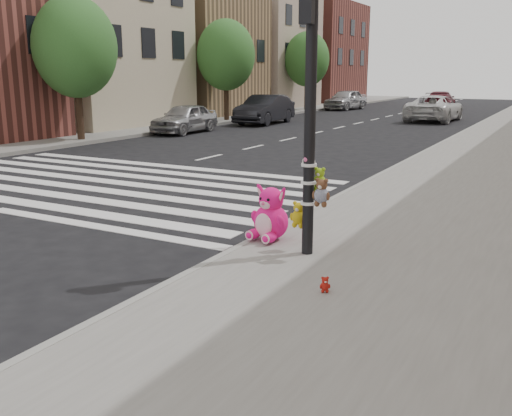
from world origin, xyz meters
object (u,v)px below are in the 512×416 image
Objects in this scene: red_teddy at (325,284)px; car_silver_far at (185,118)px; car_white_near at (434,108)px; pink_bunny at (270,217)px; signal_pole at (311,139)px; car_dark_far at (265,109)px.

car_silver_far reaches higher than red_teddy.
car_white_near reaches higher than car_silver_far.
pink_bunny is at bearing -53.16° from car_silver_far.
signal_pole reaches higher than pink_bunny.
pink_bunny is 4.44× the size of red_teddy.
car_dark_far reaches higher than red_teddy.
red_teddy is 0.04× the size of car_white_near.
car_dark_far reaches higher than car_white_near.
signal_pole is 0.85× the size of car_dark_far.
signal_pole reaches higher than red_teddy.
red_teddy is 24.83m from car_dark_far.
pink_bunny is 0.17× the size of car_white_near.
car_dark_far is at bearing 119.41° from signal_pole.
pink_bunny is 18.09m from car_silver_far.
car_white_near is (-2.93, 26.12, 0.23)m from pink_bunny.
red_teddy is 0.05× the size of car_silver_far.
car_white_near is at bearing 35.78° from car_dark_far.
car_silver_far is 14.99m from car_white_near.
red_teddy is at bearing -58.96° from signal_pole.
red_teddy is 20.41m from car_silver_far.
car_silver_far is at bearing 131.06° from signal_pole.
car_white_near reaches higher than pink_bunny.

